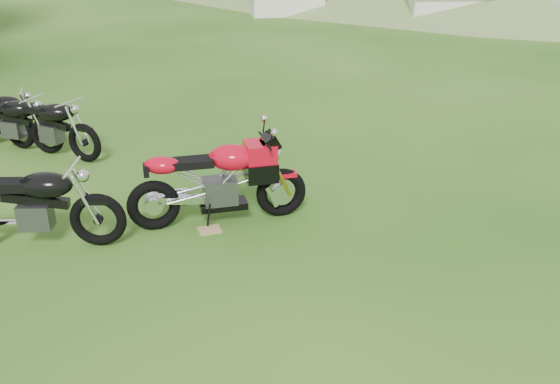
# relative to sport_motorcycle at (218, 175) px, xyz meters

# --- Properties ---
(ground) EXTENTS (120.00, 120.00, 0.00)m
(ground) POSITION_rel_sport_motorcycle_xyz_m (1.00, -1.37, -0.68)
(ground) COLOR #1A5011
(ground) RESTS_ON ground
(sport_motorcycle) EXTENTS (2.32, 1.15, 1.35)m
(sport_motorcycle) POSITION_rel_sport_motorcycle_xyz_m (0.00, 0.00, 0.00)
(sport_motorcycle) COLOR red
(sport_motorcycle) RESTS_ON ground
(plywood_board) EXTENTS (0.35, 0.31, 0.02)m
(plywood_board) POSITION_rel_sport_motorcycle_xyz_m (-0.10, -0.26, -0.66)
(plywood_board) COLOR tan
(plywood_board) RESTS_ON ground
(vintage_moto_a) EXTENTS (2.18, 0.61, 1.14)m
(vintage_moto_a) POSITION_rel_sport_motorcycle_xyz_m (-2.17, -0.72, -0.11)
(vintage_moto_a) COLOR black
(vintage_moto_a) RESTS_ON ground
(vintage_moto_b) EXTENTS (2.01, 0.96, 1.03)m
(vintage_moto_b) POSITION_rel_sport_motorcycle_xyz_m (-3.90, 2.69, -0.16)
(vintage_moto_b) COLOR black
(vintage_moto_b) RESTS_ON ground
(vintage_moto_d) EXTENTS (2.06, 1.28, 1.08)m
(vintage_moto_d) POSITION_rel_sport_motorcycle_xyz_m (-3.13, 2.43, -0.14)
(vintage_moto_d) COLOR black
(vintage_moto_d) RESTS_ON ground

